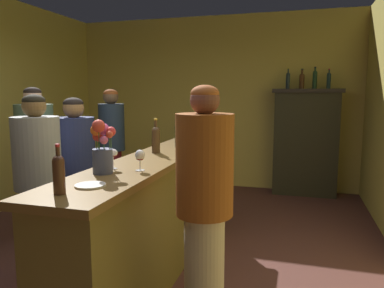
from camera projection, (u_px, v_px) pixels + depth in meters
floor at (117, 282)px, 3.13m from camera, size 9.19×9.19×0.00m
wall_back at (213, 102)px, 6.35m from camera, size 4.94×0.12×2.89m
bar_counter at (152, 218)px, 3.17m from camera, size 0.52×2.77×1.05m
display_cabinet at (306, 140)px, 5.73m from camera, size 1.04×0.38×1.67m
wine_bottle_malbec at (59, 172)px, 1.97m from camera, size 0.06×0.06×0.28m
wine_bottle_chardonnay at (156, 138)px, 3.35m from camera, size 0.08×0.08×0.32m
wine_bottle_rose at (178, 134)px, 3.70m from camera, size 0.07×0.07×0.31m
wine_glass_front at (113, 154)px, 2.64m from camera, size 0.07×0.07×0.15m
wine_glass_mid at (140, 157)px, 2.58m from camera, size 0.07×0.07×0.15m
flower_arrangement at (102, 147)px, 2.48m from camera, size 0.16×0.15×0.37m
cheese_plate at (90, 185)px, 2.16m from camera, size 0.18×0.18×0.01m
display_bottle_left at (288, 80)px, 5.69m from camera, size 0.06×0.06×0.32m
display_bottle_midleft at (302, 80)px, 5.63m from camera, size 0.08×0.08×0.30m
display_bottle_center at (315, 79)px, 5.58m from camera, size 0.07×0.07×0.33m
display_bottle_midright at (329, 80)px, 5.52m from camera, size 0.06×0.06×0.30m
patron_redhead at (112, 145)px, 4.90m from camera, size 0.34×0.34×1.65m
patron_by_cabinet at (36, 158)px, 3.99m from camera, size 0.40×0.40×1.67m
patron_near_entrance at (39, 182)px, 3.06m from camera, size 0.38×0.38×1.59m
patron_in_grey at (76, 169)px, 3.66m from camera, size 0.39×0.39×1.56m
bartender at (204, 208)px, 2.24m from camera, size 0.35×0.35×1.65m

